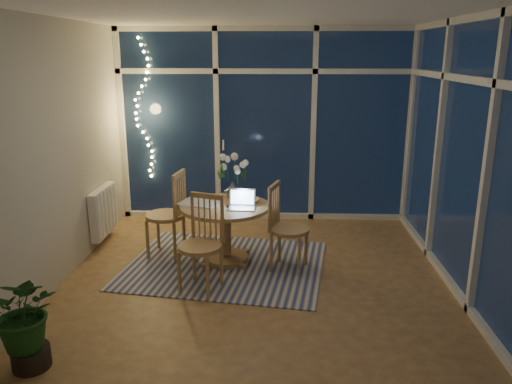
{
  "coord_description": "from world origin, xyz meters",
  "views": [
    {
      "loc": [
        0.19,
        -4.8,
        2.27
      ],
      "look_at": [
        -0.04,
        0.25,
        0.85
      ],
      "focal_mm": 35.0,
      "sensor_mm": 36.0,
      "label": 1
    }
  ],
  "objects_px": {
    "chair_left": "(165,213)",
    "laptop": "(241,199)",
    "flower_vase": "(233,189)",
    "chair_front": "(200,244)",
    "dining_table": "(225,234)",
    "chair_right": "(289,227)",
    "potted_plant": "(26,321)"
  },
  "relations": [
    {
      "from": "chair_right",
      "to": "potted_plant",
      "type": "height_order",
      "value": "chair_right"
    },
    {
      "from": "chair_right",
      "to": "laptop",
      "type": "xyz_separation_m",
      "value": [
        -0.51,
        0.05,
        0.29
      ]
    },
    {
      "from": "chair_left",
      "to": "chair_right",
      "type": "height_order",
      "value": "chair_left"
    },
    {
      "from": "dining_table",
      "to": "chair_left",
      "type": "relative_size",
      "value": 0.96
    },
    {
      "from": "chair_left",
      "to": "chair_right",
      "type": "xyz_separation_m",
      "value": [
        1.4,
        -0.33,
        -0.03
      ]
    },
    {
      "from": "flower_vase",
      "to": "potted_plant",
      "type": "height_order",
      "value": "flower_vase"
    },
    {
      "from": "laptop",
      "to": "flower_vase",
      "type": "bearing_deg",
      "value": 109.77
    },
    {
      "from": "chair_left",
      "to": "chair_right",
      "type": "bearing_deg",
      "value": 84.87
    },
    {
      "from": "dining_table",
      "to": "chair_front",
      "type": "bearing_deg",
      "value": -103.73
    },
    {
      "from": "dining_table",
      "to": "chair_left",
      "type": "distance_m",
      "value": 0.74
    },
    {
      "from": "chair_left",
      "to": "laptop",
      "type": "relative_size",
      "value": 3.58
    },
    {
      "from": "chair_left",
      "to": "potted_plant",
      "type": "distance_m",
      "value": 2.23
    },
    {
      "from": "chair_right",
      "to": "flower_vase",
      "type": "height_order",
      "value": "chair_right"
    },
    {
      "from": "chair_front",
      "to": "potted_plant",
      "type": "xyz_separation_m",
      "value": [
        -1.07,
        -1.3,
        -0.1
      ]
    },
    {
      "from": "chair_left",
      "to": "flower_vase",
      "type": "distance_m",
      "value": 0.82
    },
    {
      "from": "chair_front",
      "to": "potted_plant",
      "type": "height_order",
      "value": "chair_front"
    },
    {
      "from": "chair_front",
      "to": "flower_vase",
      "type": "bearing_deg",
      "value": 95.19
    },
    {
      "from": "flower_vase",
      "to": "dining_table",
      "type": "bearing_deg",
      "value": -102.42
    },
    {
      "from": "dining_table",
      "to": "potted_plant",
      "type": "xyz_separation_m",
      "value": [
        -1.24,
        -2.01,
        0.05
      ]
    },
    {
      "from": "laptop",
      "to": "chair_right",
      "type": "bearing_deg",
      "value": -4.07
    },
    {
      "from": "chair_left",
      "to": "laptop",
      "type": "height_order",
      "value": "chair_left"
    },
    {
      "from": "potted_plant",
      "to": "dining_table",
      "type": "bearing_deg",
      "value": 58.19
    },
    {
      "from": "laptop",
      "to": "potted_plant",
      "type": "bearing_deg",
      "value": -125.52
    },
    {
      "from": "chair_front",
      "to": "flower_vase",
      "type": "xyz_separation_m",
      "value": [
        0.23,
        0.98,
        0.29
      ]
    },
    {
      "from": "chair_right",
      "to": "flower_vase",
      "type": "bearing_deg",
      "value": 71.53
    },
    {
      "from": "chair_front",
      "to": "flower_vase",
      "type": "relative_size",
      "value": 4.58
    },
    {
      "from": "chair_right",
      "to": "potted_plant",
      "type": "xyz_separation_m",
      "value": [
        -1.94,
        -1.83,
        -0.1
      ]
    },
    {
      "from": "chair_left",
      "to": "flower_vase",
      "type": "bearing_deg",
      "value": 106.76
    },
    {
      "from": "dining_table",
      "to": "laptop",
      "type": "bearing_deg",
      "value": -32.42
    },
    {
      "from": "chair_left",
      "to": "chair_front",
      "type": "height_order",
      "value": "chair_left"
    },
    {
      "from": "flower_vase",
      "to": "potted_plant",
      "type": "xyz_separation_m",
      "value": [
        -1.3,
        -2.28,
        -0.39
      ]
    },
    {
      "from": "chair_right",
      "to": "chair_front",
      "type": "xyz_separation_m",
      "value": [
        -0.87,
        -0.53,
        0.0
      ]
    }
  ]
}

